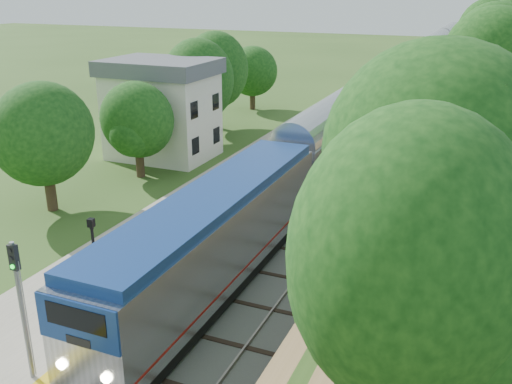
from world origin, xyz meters
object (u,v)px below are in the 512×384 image
at_px(station_building, 162,108).
at_px(signal_farside, 385,178).
at_px(lamppost_far, 96,266).
at_px(train, 404,79).
at_px(signal_platform, 20,297).
at_px(signal_gantry, 415,70).

distance_m(station_building, signal_farside, 22.77).
bearing_deg(lamppost_far, signal_farside, 48.33).
bearing_deg(train, station_building, -112.05).
xyz_separation_m(lamppost_far, signal_platform, (0.97, -5.05, 1.46)).
distance_m(station_building, signal_platform, 29.08).
distance_m(station_building, signal_gantry, 29.94).
relative_size(station_building, signal_gantry, 1.02).
height_order(station_building, train, station_building).
height_order(station_building, signal_gantry, station_building).
distance_m(train, lamppost_far, 56.52).
relative_size(signal_gantry, lamppost_far, 2.10).
bearing_deg(lamppost_far, train, 86.08).
height_order(signal_gantry, signal_platform, signal_gantry).
bearing_deg(station_building, signal_farside, -27.50).
xyz_separation_m(station_building, signal_farside, (20.20, -10.51, -0.07)).
bearing_deg(signal_farside, signal_gantry, 96.00).
height_order(lamppost_far, signal_platform, signal_platform).
height_order(signal_platform, signal_farside, signal_farside).
bearing_deg(signal_platform, train, 87.30).
height_order(train, signal_platform, signal_platform).
distance_m(lamppost_far, signal_farside, 15.26).
bearing_deg(train, signal_gantry, -75.52).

